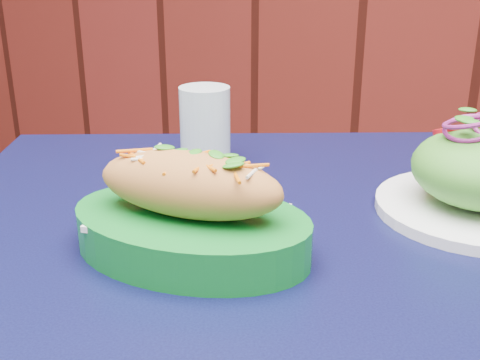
% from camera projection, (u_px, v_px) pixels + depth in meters
% --- Properties ---
extents(cafe_table, '(1.04, 1.04, 0.75)m').
position_uv_depth(cafe_table, '(306.00, 332.00, 0.60)').
color(cafe_table, black).
rests_on(cafe_table, ground).
extents(banh_mi_basket, '(0.23, 0.15, 0.11)m').
position_uv_depth(banh_mi_basket, '(191.00, 213.00, 0.56)').
color(banh_mi_basket, '#0F7425').
rests_on(banh_mi_basket, cafe_table).
extents(salad_plate, '(0.21, 0.21, 0.11)m').
position_uv_depth(salad_plate, '(480.00, 176.00, 0.64)').
color(salad_plate, white).
rests_on(salad_plate, cafe_table).
extents(water_glass, '(0.07, 0.07, 0.11)m').
position_uv_depth(water_glass, '(205.00, 128.00, 0.78)').
color(water_glass, silver).
rests_on(water_glass, cafe_table).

